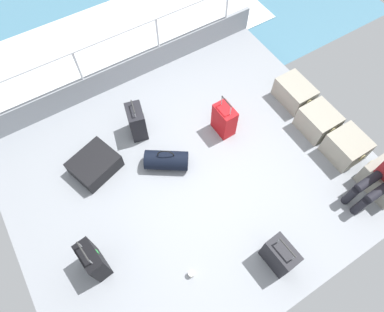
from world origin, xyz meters
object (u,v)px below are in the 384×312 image
object	(u,v)px
cargo_crate_3	(383,181)
suitcase_4	(95,165)
cargo_crate_2	(346,147)
paper_cup	(191,274)
suitcase_1	(224,120)
suitcase_3	(93,260)
suitcase_2	(137,122)
duffel_bag	(166,160)
cargo_crate_0	(294,93)
cargo_crate_1	(318,121)
suitcase_0	(280,256)

from	to	relation	value
cargo_crate_3	suitcase_4	world-z (taller)	cargo_crate_3
cargo_crate_2	paper_cup	bearing A→B (deg)	-84.26
suitcase_1	suitcase_3	bearing A→B (deg)	-70.69
suitcase_2	duffel_bag	xyz separation A→B (m)	(0.76, 0.08, -0.13)
cargo_crate_0	suitcase_3	world-z (taller)	suitcase_3
cargo_crate_0	suitcase_2	world-z (taller)	suitcase_2
suitcase_2	suitcase_4	distance (m)	0.90
paper_cup	cargo_crate_2	bearing A→B (deg)	95.74
cargo_crate_0	suitcase_4	size ratio (longest dim) A/B	0.84
cargo_crate_1	cargo_crate_2	size ratio (longest dim) A/B	1.03
suitcase_4	suitcase_0	bearing A→B (deg)	29.98
cargo_crate_1	duffel_bag	size ratio (longest dim) A/B	0.83
cargo_crate_0	duffel_bag	xyz separation A→B (m)	(-0.03, -2.43, -0.03)
duffel_bag	paper_cup	xyz separation A→B (m)	(1.55, -0.53, -0.10)
cargo_crate_0	paper_cup	distance (m)	3.33
suitcase_3	cargo_crate_1	bearing A→B (deg)	92.06
cargo_crate_1	suitcase_4	xyz separation A→B (m)	(-1.18, -3.28, -0.07)
cargo_crate_3	duffel_bag	distance (m)	3.10
cargo_crate_0	duffel_bag	distance (m)	2.43
cargo_crate_0	suitcase_1	world-z (taller)	suitcase_1
paper_cup	suitcase_4	bearing A→B (deg)	-168.93
suitcase_2	duffel_bag	size ratio (longest dim) A/B	0.96
cargo_crate_3	duffel_bag	bearing A→B (deg)	-128.77
suitcase_0	duffel_bag	distance (m)	2.04
cargo_crate_2	paper_cup	world-z (taller)	cargo_crate_2
cargo_crate_0	suitcase_1	xyz separation A→B (m)	(-0.12, -1.34, 0.08)
cargo_crate_0	suitcase_0	size ratio (longest dim) A/B	0.98
cargo_crate_3	cargo_crate_2	bearing A→B (deg)	-177.05
duffel_bag	suitcase_3	bearing A→B (deg)	-61.28
cargo_crate_3	suitcase_3	bearing A→B (deg)	-106.13
cargo_crate_2	suitcase_4	distance (m)	3.75
suitcase_3	cargo_crate_2	bearing A→B (deg)	83.50
cargo_crate_3	suitcase_3	distance (m)	4.07
suitcase_0	suitcase_2	xyz separation A→B (m)	(-2.74, -0.58, 0.02)
cargo_crate_1	suitcase_1	xyz separation A→B (m)	(-0.76, -1.27, 0.07)
cargo_crate_2	cargo_crate_3	distance (m)	0.69
cargo_crate_2	cargo_crate_1	bearing A→B (deg)	-176.90
cargo_crate_2	paper_cup	size ratio (longest dim) A/B	5.58
cargo_crate_1	suitcase_0	distance (m)	2.26
suitcase_1	paper_cup	size ratio (longest dim) A/B	7.22
cargo_crate_3	paper_cup	xyz separation A→B (m)	(-0.40, -2.95, -0.15)
suitcase_3	cargo_crate_0	bearing A→B (deg)	101.31
cargo_crate_2	paper_cup	xyz separation A→B (m)	(0.29, -2.91, -0.15)
suitcase_4	cargo_crate_3	bearing A→B (deg)	53.84
cargo_crate_0	suitcase_2	distance (m)	2.63
suitcase_0	duffel_bag	bearing A→B (deg)	-165.78
cargo_crate_2	suitcase_3	distance (m)	3.90
cargo_crate_1	suitcase_2	world-z (taller)	suitcase_2
suitcase_4	duffel_bag	world-z (taller)	duffel_bag
suitcase_0	cargo_crate_3	bearing A→B (deg)	91.02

